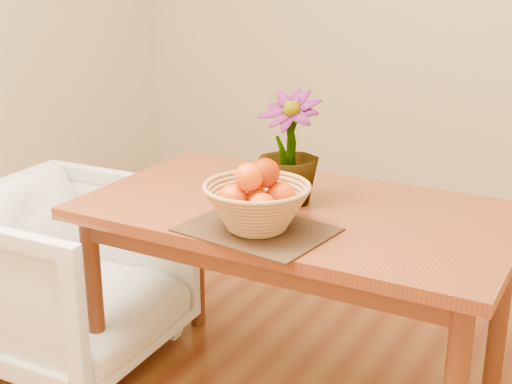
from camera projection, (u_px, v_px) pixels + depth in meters
The scene contains 6 objects.
table at pixel (297, 231), 2.36m from camera, with size 1.40×0.80×0.75m.
placemat at pixel (257, 230), 2.13m from camera, with size 0.42×0.32×0.01m, color #342013.
wicker_basket at pixel (257, 208), 2.11m from camera, with size 0.32×0.32×0.13m.
orange_pile at pixel (258, 188), 2.09m from camera, with size 0.20×0.19×0.16m.
potted_plant at pixel (289, 148), 2.32m from camera, with size 0.21×0.21×0.37m, color #113E12.
armchair at pixel (69, 267), 2.76m from camera, with size 0.75×0.70×0.77m, color #876B5D.
Camera 1 is at (0.93, -1.69, 1.54)m, focal length 50.00 mm.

